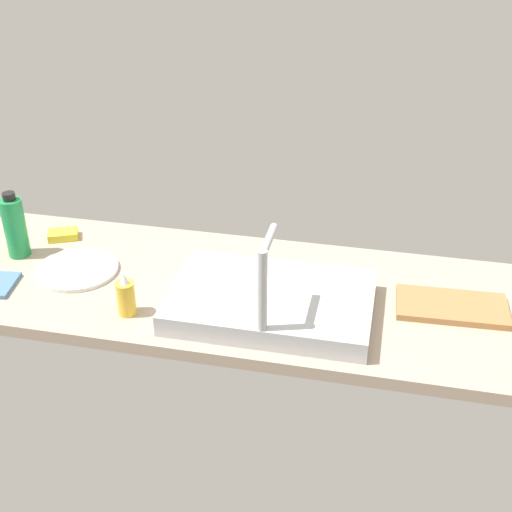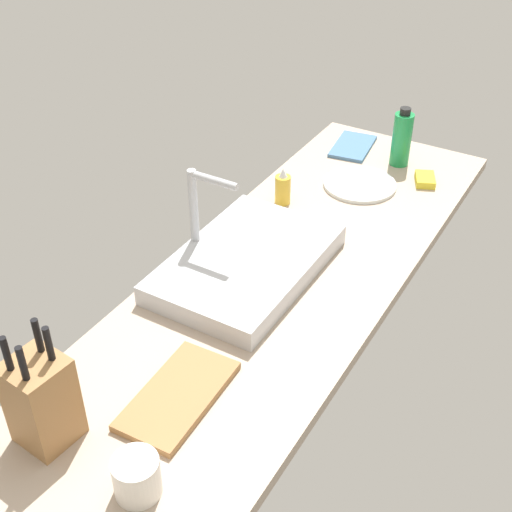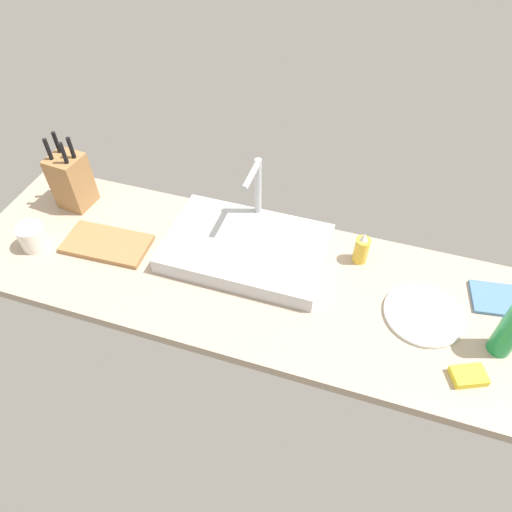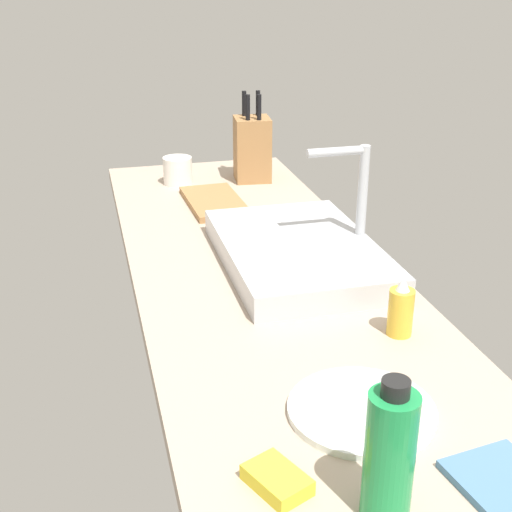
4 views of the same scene
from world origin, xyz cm
name	(u,v)px [view 1 (image 1 of 4)]	position (x,y,z in cm)	size (l,w,h in cm)	color
countertop_slab	(267,297)	(0.00, 0.00, 1.75)	(190.04, 59.24, 3.50)	tan
sink_basin	(271,302)	(-2.90, 8.83, 6.37)	(52.53, 34.16, 5.74)	#B7BABF
faucet	(263,288)	(-3.60, 22.91, 19.72)	(5.50, 15.02, 27.23)	#B7BABF
cutting_board	(452,307)	(-49.34, -1.91, 4.40)	(28.82, 15.07, 1.80)	#9E7042
soap_bottle	(126,297)	(33.60, 17.76, 8.63)	(4.86, 4.86, 12.05)	gold
water_bottle	(15,227)	(76.38, -4.18, 12.93)	(6.50, 6.50, 20.34)	#1E8E47
dinner_plate	(77,269)	(55.52, 1.16, 4.10)	(23.59, 23.59, 1.20)	silver
dish_sponge	(63,235)	(68.27, -16.37, 4.70)	(9.00, 6.00, 2.40)	yellow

